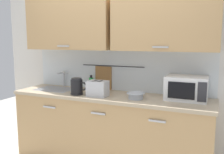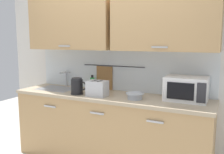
% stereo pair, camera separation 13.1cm
% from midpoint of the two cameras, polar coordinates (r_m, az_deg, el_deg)
% --- Properties ---
extents(counter_unit, '(2.53, 0.64, 0.90)m').
position_cam_midpoint_polar(counter_unit, '(3.23, -2.04, -11.76)').
color(counter_unit, tan).
rests_on(counter_unit, ground).
extents(back_wall_assembly, '(3.70, 0.41, 2.50)m').
position_cam_midpoint_polar(back_wall_assembly, '(3.24, -0.18, 7.56)').
color(back_wall_assembly, silver).
rests_on(back_wall_assembly, ground).
extents(sink_faucet, '(0.09, 0.17, 0.22)m').
position_cam_midpoint_polar(sink_faucet, '(3.69, -12.24, 0.03)').
color(sink_faucet, '#B2B5BA').
rests_on(sink_faucet, counter_unit).
extents(microwave, '(0.46, 0.35, 0.27)m').
position_cam_midpoint_polar(microwave, '(2.92, 15.62, -2.48)').
color(microwave, white).
rests_on(microwave, counter_unit).
extents(electric_kettle, '(0.23, 0.16, 0.21)m').
position_cam_midpoint_polar(electric_kettle, '(3.12, -9.31, -2.20)').
color(electric_kettle, black).
rests_on(electric_kettle, counter_unit).
extents(dish_soap_bottle, '(0.06, 0.06, 0.20)m').
position_cam_midpoint_polar(dish_soap_bottle, '(3.45, -5.93, -1.38)').
color(dish_soap_bottle, green).
rests_on(dish_soap_bottle, counter_unit).
extents(mug_near_sink, '(0.12, 0.08, 0.09)m').
position_cam_midpoint_polar(mug_near_sink, '(3.24, -4.82, -2.67)').
color(mug_near_sink, silver).
rests_on(mug_near_sink, counter_unit).
extents(mixing_bowl, '(0.21, 0.21, 0.08)m').
position_cam_midpoint_polar(mixing_bowl, '(2.87, 4.21, -4.21)').
color(mixing_bowl, '#A5ADB7').
rests_on(mixing_bowl, counter_unit).
extents(toaster, '(0.26, 0.17, 0.19)m').
position_cam_midpoint_polar(toaster, '(2.99, -4.60, -2.68)').
color(toaster, '#B7BABF').
rests_on(toaster, counter_unit).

